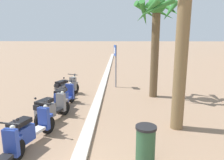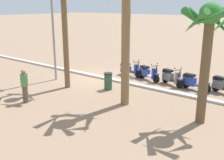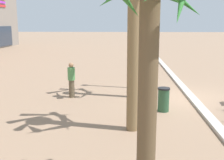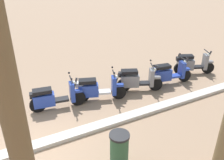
{
  "view_description": "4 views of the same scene",
  "coord_description": "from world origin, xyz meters",
  "px_view_note": "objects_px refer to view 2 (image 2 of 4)",
  "views": [
    {
      "loc": [
        2.44,
        0.76,
        2.94
      ],
      "look_at": [
        -5.31,
        0.51,
        1.29
      ],
      "focal_mm": 33.85,
      "sensor_mm": 36.0,
      "label": 1
    },
    {
      "loc": [
        -10.75,
        12.38,
        4.59
      ],
      "look_at": [
        -3.06,
        2.43,
        0.98
      ],
      "focal_mm": 42.47,
      "sensor_mm": 36.0,
      "label": 2
    },
    {
      "loc": [
        -12.63,
        2.84,
        3.42
      ],
      "look_at": [
        -2.74,
        3.37,
        1.39
      ],
      "focal_mm": 44.68,
      "sensor_mm": 36.0,
      "label": 3
    },
    {
      "loc": [
        0.16,
        5.14,
        4.53
      ],
      "look_at": [
        -2.81,
        -0.6,
        1.25
      ],
      "focal_mm": 38.59,
      "sensor_mm": 36.0,
      "label": 4
    }
  ],
  "objects_px": {
    "palm_tree_far_corner": "(64,4)",
    "palm_tree_by_mall_entrance": "(126,3)",
    "scooter_blue_mid_rear": "(129,69)",
    "street_lamp": "(52,18)",
    "palm_tree_near_sign": "(209,34)",
    "pedestrian_strolling_near_curb": "(25,85)",
    "litter_bin": "(108,81)",
    "scooter_grey_lead_nearest": "(171,77)",
    "scooter_blue_mid_front": "(148,73)",
    "scooter_grey_mid_centre": "(224,85)",
    "scooter_blue_last_in_row": "(194,82)"
  },
  "relations": [
    {
      "from": "scooter_grey_lead_nearest",
      "to": "litter_bin",
      "type": "bearing_deg",
      "value": 51.35
    },
    {
      "from": "scooter_blue_mid_rear",
      "to": "palm_tree_near_sign",
      "type": "distance_m",
      "value": 8.19
    },
    {
      "from": "scooter_grey_lead_nearest",
      "to": "palm_tree_far_corner",
      "type": "relative_size",
      "value": 0.27
    },
    {
      "from": "scooter_blue_mid_front",
      "to": "litter_bin",
      "type": "height_order",
      "value": "scooter_blue_mid_front"
    },
    {
      "from": "scooter_blue_mid_rear",
      "to": "street_lamp",
      "type": "xyz_separation_m",
      "value": [
        3.13,
        3.58,
        3.37
      ]
    },
    {
      "from": "palm_tree_by_mall_entrance",
      "to": "pedestrian_strolling_near_curb",
      "type": "height_order",
      "value": "palm_tree_by_mall_entrance"
    },
    {
      "from": "scooter_blue_mid_rear",
      "to": "scooter_grey_mid_centre",
      "type": "bearing_deg",
      "value": 179.96
    },
    {
      "from": "palm_tree_far_corner",
      "to": "street_lamp",
      "type": "height_order",
      "value": "street_lamp"
    },
    {
      "from": "scooter_blue_mid_rear",
      "to": "street_lamp",
      "type": "relative_size",
      "value": 0.3
    },
    {
      "from": "pedestrian_strolling_near_curb",
      "to": "street_lamp",
      "type": "distance_m",
      "value": 5.05
    },
    {
      "from": "scooter_blue_mid_rear",
      "to": "pedestrian_strolling_near_curb",
      "type": "bearing_deg",
      "value": 80.76
    },
    {
      "from": "scooter_blue_last_in_row",
      "to": "litter_bin",
      "type": "height_order",
      "value": "scooter_blue_last_in_row"
    },
    {
      "from": "pedestrian_strolling_near_curb",
      "to": "scooter_blue_last_in_row",
      "type": "bearing_deg",
      "value": -129.67
    },
    {
      "from": "scooter_grey_mid_centre",
      "to": "palm_tree_near_sign",
      "type": "distance_m",
      "value": 5.21
    },
    {
      "from": "scooter_grey_lead_nearest",
      "to": "street_lamp",
      "type": "relative_size",
      "value": 0.26
    },
    {
      "from": "scooter_blue_mid_rear",
      "to": "palm_tree_by_mall_entrance",
      "type": "height_order",
      "value": "palm_tree_by_mall_entrance"
    },
    {
      "from": "litter_bin",
      "to": "scooter_grey_mid_centre",
      "type": "bearing_deg",
      "value": -149.21
    },
    {
      "from": "scooter_grey_lead_nearest",
      "to": "pedestrian_strolling_near_curb",
      "type": "xyz_separation_m",
      "value": [
        4.26,
        6.96,
        0.4
      ]
    },
    {
      "from": "scooter_grey_mid_centre",
      "to": "litter_bin",
      "type": "distance_m",
      "value": 6.15
    },
    {
      "from": "palm_tree_far_corner",
      "to": "litter_bin",
      "type": "xyz_separation_m",
      "value": [
        -2.1,
        -1.09,
        -4.1
      ]
    },
    {
      "from": "scooter_grey_mid_centre",
      "to": "litter_bin",
      "type": "height_order",
      "value": "scooter_grey_mid_centre"
    },
    {
      "from": "scooter_grey_lead_nearest",
      "to": "pedestrian_strolling_near_curb",
      "type": "height_order",
      "value": "pedestrian_strolling_near_curb"
    },
    {
      "from": "scooter_grey_lead_nearest",
      "to": "scooter_blue_mid_rear",
      "type": "relative_size",
      "value": 0.88
    },
    {
      "from": "palm_tree_far_corner",
      "to": "scooter_blue_mid_front",
      "type": "bearing_deg",
      "value": -124.87
    },
    {
      "from": "palm_tree_near_sign",
      "to": "pedestrian_strolling_near_curb",
      "type": "bearing_deg",
      "value": 21.54
    },
    {
      "from": "scooter_blue_last_in_row",
      "to": "scooter_blue_mid_rear",
      "type": "relative_size",
      "value": 0.95
    },
    {
      "from": "palm_tree_near_sign",
      "to": "pedestrian_strolling_near_curb",
      "type": "relative_size",
      "value": 2.85
    },
    {
      "from": "scooter_grey_lead_nearest",
      "to": "scooter_grey_mid_centre",
      "type": "bearing_deg",
      "value": -176.01
    },
    {
      "from": "scooter_grey_mid_centre",
      "to": "scooter_blue_mid_front",
      "type": "height_order",
      "value": "scooter_blue_mid_front"
    },
    {
      "from": "scooter_blue_mid_front",
      "to": "palm_tree_by_mall_entrance",
      "type": "distance_m",
      "value": 6.11
    },
    {
      "from": "scooter_blue_last_in_row",
      "to": "scooter_blue_mid_rear",
      "type": "xyz_separation_m",
      "value": [
        4.52,
        -0.31,
        -0.02
      ]
    },
    {
      "from": "palm_tree_by_mall_entrance",
      "to": "litter_bin",
      "type": "distance_m",
      "value": 4.79
    },
    {
      "from": "palm_tree_far_corner",
      "to": "palm_tree_by_mall_entrance",
      "type": "distance_m",
      "value": 4.13
    },
    {
      "from": "scooter_grey_mid_centre",
      "to": "palm_tree_far_corner",
      "type": "bearing_deg",
      "value": 29.82
    },
    {
      "from": "litter_bin",
      "to": "palm_tree_by_mall_entrance",
      "type": "bearing_deg",
      "value": 148.16
    },
    {
      "from": "scooter_grey_lead_nearest",
      "to": "street_lamp",
      "type": "bearing_deg",
      "value": 28.41
    },
    {
      "from": "scooter_blue_last_in_row",
      "to": "palm_tree_by_mall_entrance",
      "type": "distance_m",
      "value": 6.11
    },
    {
      "from": "scooter_blue_last_in_row",
      "to": "litter_bin",
      "type": "bearing_deg",
      "value": 36.87
    },
    {
      "from": "palm_tree_near_sign",
      "to": "palm_tree_by_mall_entrance",
      "type": "xyz_separation_m",
      "value": [
        3.55,
        0.2,
        1.12
      ]
    },
    {
      "from": "palm_tree_far_corner",
      "to": "scooter_blue_last_in_row",
      "type": "bearing_deg",
      "value": -146.31
    },
    {
      "from": "scooter_grey_mid_centre",
      "to": "scooter_blue_last_in_row",
      "type": "xyz_separation_m",
      "value": [
        1.5,
        0.31,
        -0.0
      ]
    },
    {
      "from": "scooter_blue_mid_front",
      "to": "palm_tree_far_corner",
      "type": "relative_size",
      "value": 0.29
    },
    {
      "from": "street_lamp",
      "to": "scooter_grey_lead_nearest",
      "type": "bearing_deg",
      "value": -151.59
    },
    {
      "from": "scooter_grey_mid_centre",
      "to": "scooter_blue_last_in_row",
      "type": "relative_size",
      "value": 0.95
    },
    {
      "from": "palm_tree_near_sign",
      "to": "litter_bin",
      "type": "relative_size",
      "value": 4.92
    },
    {
      "from": "scooter_blue_last_in_row",
      "to": "scooter_blue_mid_rear",
      "type": "bearing_deg",
      "value": -3.97
    },
    {
      "from": "scooter_grey_mid_centre",
      "to": "scooter_blue_mid_rear",
      "type": "bearing_deg",
      "value": -0.04
    },
    {
      "from": "palm_tree_near_sign",
      "to": "palm_tree_far_corner",
      "type": "height_order",
      "value": "palm_tree_far_corner"
    },
    {
      "from": "scooter_grey_mid_centre",
      "to": "scooter_blue_mid_front",
      "type": "relative_size",
      "value": 0.95
    },
    {
      "from": "palm_tree_near_sign",
      "to": "street_lamp",
      "type": "bearing_deg",
      "value": -3.88
    }
  ]
}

